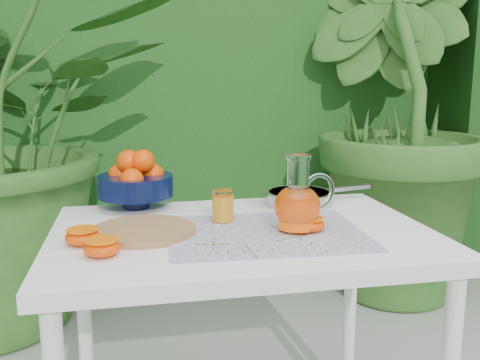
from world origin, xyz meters
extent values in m
cube|color=#163F12|center=(0.00, 2.20, 1.25)|extent=(8.00, 1.20, 2.50)
imported|color=#2A6221|center=(1.14, 1.18, 0.97)|extent=(2.44, 2.44, 1.95)
cube|color=white|center=(0.09, -0.09, 0.73)|extent=(1.00, 0.70, 0.04)
cylinder|color=white|center=(-0.36, 0.21, 0.35)|extent=(0.04, 0.04, 0.71)
cylinder|color=white|center=(0.54, 0.21, 0.35)|extent=(0.04, 0.04, 0.71)
cube|color=#0E0F4E|center=(0.15, -0.15, 0.75)|extent=(0.52, 0.41, 0.00)
cylinder|color=#8D5F3F|center=(-0.16, -0.09, 0.76)|extent=(0.35, 0.35, 0.02)
cylinder|color=black|center=(-0.18, 0.20, 0.77)|extent=(0.10, 0.10, 0.04)
cylinder|color=black|center=(-0.18, 0.20, 0.82)|extent=(0.27, 0.27, 0.06)
sphere|color=#FF6002|center=(-0.23, 0.24, 0.85)|extent=(0.08, 0.08, 0.07)
sphere|color=#FF6002|center=(-0.13, 0.22, 0.85)|extent=(0.08, 0.08, 0.07)
sphere|color=#FF6002|center=(-0.19, 0.15, 0.85)|extent=(0.08, 0.08, 0.07)
sphere|color=#FF6002|center=(-0.17, 0.26, 0.85)|extent=(0.08, 0.08, 0.07)
sphere|color=#FF6002|center=(-0.20, 0.21, 0.89)|extent=(0.09, 0.09, 0.07)
sphere|color=#FF6002|center=(-0.16, 0.19, 0.90)|extent=(0.08, 0.08, 0.07)
cylinder|color=white|center=(0.23, -0.15, 0.76)|extent=(0.12, 0.12, 0.01)
ellipsoid|color=white|center=(0.23, -0.15, 0.82)|extent=(0.15, 0.15, 0.12)
cylinder|color=white|center=(0.23, -0.15, 0.91)|extent=(0.07, 0.07, 0.08)
cylinder|color=white|center=(0.23, -0.15, 0.95)|extent=(0.08, 0.08, 0.01)
torus|color=white|center=(0.29, -0.13, 0.85)|extent=(0.10, 0.03, 0.10)
cylinder|color=#EC4C05|center=(0.23, -0.15, 0.80)|extent=(0.12, 0.12, 0.09)
cylinder|color=white|center=(0.06, -0.02, 0.80)|extent=(0.07, 0.07, 0.09)
cylinder|color=#FFA320|center=(0.06, -0.02, 0.79)|extent=(0.06, 0.06, 0.07)
cylinder|color=orange|center=(0.06, -0.02, 0.83)|extent=(0.06, 0.06, 0.00)
cylinder|color=#ACADB1|center=(0.33, 0.15, 0.77)|extent=(0.26, 0.26, 0.04)
cylinder|color=silver|center=(0.33, 0.15, 0.79)|extent=(0.23, 0.23, 0.01)
cube|color=#ACADB1|center=(0.52, 0.20, 0.78)|extent=(0.16, 0.06, 0.01)
ellipsoid|color=#FF6002|center=(-0.26, -0.25, 0.77)|extent=(0.10, 0.10, 0.04)
cylinder|color=orange|center=(-0.26, -0.25, 0.79)|extent=(0.09, 0.09, 0.00)
ellipsoid|color=#FF6002|center=(-0.31, -0.15, 0.77)|extent=(0.10, 0.10, 0.04)
cylinder|color=orange|center=(-0.31, -0.15, 0.79)|extent=(0.09, 0.09, 0.00)
ellipsoid|color=#FF6002|center=(0.26, -0.15, 0.77)|extent=(0.10, 0.10, 0.04)
cylinder|color=orange|center=(0.26, -0.15, 0.79)|extent=(0.09, 0.09, 0.00)
cylinder|color=brown|center=(0.08, -0.29, 0.76)|extent=(0.01, 0.10, 0.00)
sphere|color=#596A37|center=(0.02, -0.29, 0.76)|extent=(0.01, 0.01, 0.00)
sphere|color=#596A37|center=(0.06, -0.29, 0.76)|extent=(0.01, 0.01, 0.00)
sphere|color=#596A37|center=(0.09, -0.29, 0.76)|extent=(0.01, 0.01, 0.00)
sphere|color=#596A37|center=(0.13, -0.29, 0.76)|extent=(0.01, 0.01, 0.00)
cylinder|color=brown|center=(0.21, -0.21, 0.76)|extent=(0.11, 0.04, 0.00)
sphere|color=#596A37|center=(0.18, -0.15, 0.76)|extent=(0.01, 0.01, 0.00)
sphere|color=#596A37|center=(0.20, -0.19, 0.76)|extent=(0.01, 0.01, 0.00)
sphere|color=#596A37|center=(0.21, -0.23, 0.76)|extent=(0.01, 0.01, 0.00)
sphere|color=#596A37|center=(0.23, -0.27, 0.76)|extent=(0.01, 0.01, 0.00)
cylinder|color=brown|center=(0.00, -0.23, 0.76)|extent=(0.09, 0.01, 0.00)
sphere|color=#596A37|center=(-0.01, -0.27, 0.76)|extent=(0.01, 0.01, 0.00)
sphere|color=#596A37|center=(0.00, -0.24, 0.76)|extent=(0.01, 0.01, 0.00)
sphere|color=#596A37|center=(0.00, -0.21, 0.76)|extent=(0.01, 0.01, 0.00)
sphere|color=#596A37|center=(0.01, -0.19, 0.76)|extent=(0.01, 0.01, 0.00)
camera|label=1|loc=(-0.18, -1.44, 1.15)|focal=40.00mm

